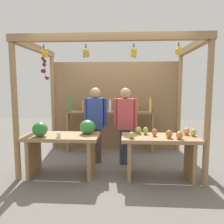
# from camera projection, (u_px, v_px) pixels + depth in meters

# --- Properties ---
(ground_plane) EXTENTS (12.00, 12.00, 0.00)m
(ground_plane) POSITION_uv_depth(u_px,v_px,m) (113.00, 162.00, 4.75)
(ground_plane) COLOR slate
(ground_plane) RESTS_ON ground
(market_stall) EXTENTS (3.28, 2.07, 2.44)m
(market_stall) POSITION_uv_depth(u_px,v_px,m) (114.00, 95.00, 5.04)
(market_stall) COLOR #99754C
(market_stall) RESTS_ON ground
(fruit_counter_left) EXTENTS (1.33, 0.64, 1.00)m
(fruit_counter_left) POSITION_uv_depth(u_px,v_px,m) (63.00, 141.00, 4.01)
(fruit_counter_left) COLOR #99754C
(fruit_counter_left) RESTS_ON ground
(fruit_counter_right) EXTENTS (1.33, 0.64, 0.88)m
(fruit_counter_right) POSITION_uv_depth(u_px,v_px,m) (160.00, 146.00, 3.91)
(fruit_counter_right) COLOR #99754C
(fruit_counter_right) RESTS_ON ground
(bottle_shelf_unit) EXTENTS (2.10, 0.22, 1.35)m
(bottle_shelf_unit) POSITION_uv_depth(u_px,v_px,m) (110.00, 119.00, 5.39)
(bottle_shelf_unit) COLOR #99754C
(bottle_shelf_unit) RESTS_ON ground
(vendor_man) EXTENTS (0.48, 0.21, 1.57)m
(vendor_man) POSITION_uv_depth(u_px,v_px,m) (96.00, 119.00, 4.61)
(vendor_man) COLOR #4E3540
(vendor_man) RESTS_ON ground
(vendor_woman) EXTENTS (0.48, 0.21, 1.57)m
(vendor_woman) POSITION_uv_depth(u_px,v_px,m) (125.00, 119.00, 4.52)
(vendor_woman) COLOR #354050
(vendor_woman) RESTS_ON ground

